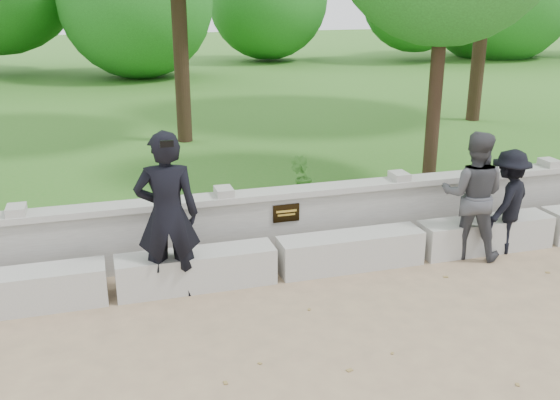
{
  "coord_description": "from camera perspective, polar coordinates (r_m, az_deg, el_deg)",
  "views": [
    {
      "loc": [
        -1.99,
        -4.94,
        3.41
      ],
      "look_at": [
        0.06,
        1.95,
        0.99
      ],
      "focal_mm": 40.0,
      "sensor_mm": 36.0,
      "label": 1
    }
  ],
  "objects": [
    {
      "name": "concrete_bench",
      "position": [
        7.8,
        -0.34,
        -5.49
      ],
      "size": [
        11.9,
        0.45,
        0.45
      ],
      "color": "#B4B1AA",
      "rests_on": "ground"
    },
    {
      "name": "man_main",
      "position": [
        7.19,
        -10.26,
        -1.38
      ],
      "size": [
        0.78,
        0.7,
        1.98
      ],
      "color": "black",
      "rests_on": "ground"
    },
    {
      "name": "lawn",
      "position": [
        19.33,
        -10.55,
        8.51
      ],
      "size": [
        40.0,
        22.0,
        0.25
      ],
      "primitive_type": "cube",
      "color": "#316F1E",
      "rests_on": "ground"
    },
    {
      "name": "visitor_left",
      "position": [
        8.58,
        17.23,
        0.43
      ],
      "size": [
        1.05,
        1.0,
        1.71
      ],
      "color": "#3A3A3F",
      "rests_on": "ground"
    },
    {
      "name": "shrub_b",
      "position": [
        10.09,
        1.98,
        2.21
      ],
      "size": [
        0.44,
        0.43,
        0.63
      ],
      "primitive_type": "imported",
      "rotation": [
        0.0,
        0.0,
        2.5
      ],
      "color": "#397026",
      "rests_on": "lawn"
    },
    {
      "name": "visitor_mid",
      "position": [
        8.94,
        20.11,
        -0.13
      ],
      "size": [
        1.06,
        0.95,
        1.43
      ],
      "color": "black",
      "rests_on": "ground"
    },
    {
      "name": "parapet_wall",
      "position": [
        8.34,
        -1.69,
        -2.1
      ],
      "size": [
        12.5,
        0.35,
        0.9
      ],
      "color": "#A9A79F",
      "rests_on": "ground"
    },
    {
      "name": "ground",
      "position": [
        6.32,
        4.64,
        -14.1
      ],
      "size": [
        80.0,
        80.0,
        0.0
      ],
      "primitive_type": "plane",
      "color": "#9C8260",
      "rests_on": "ground"
    }
  ]
}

